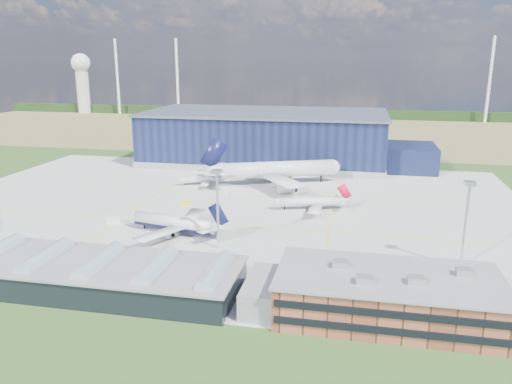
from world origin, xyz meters
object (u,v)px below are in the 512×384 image
at_px(ops_building, 387,296).
at_px(car_a, 237,276).
at_px(hangar, 271,140).
at_px(gse_tug_a, 186,203).
at_px(car_b, 135,267).
at_px(light_mast_east, 467,211).
at_px(airliner_navy, 173,216).
at_px(gse_cart_b, 264,176).
at_px(gse_tug_b, 148,265).
at_px(light_mast_center, 217,196).
at_px(gse_cart_a, 227,192).
at_px(gse_tug_c, 290,176).
at_px(gse_van_a, 114,220).
at_px(airliner_regional, 202,176).
at_px(airliner_red, 309,197).
at_px(airliner_widebody, 278,161).

bearing_deg(ops_building, car_a, 161.16).
height_order(hangar, gse_tug_a, hangar).
bearing_deg(gse_tug_a, car_b, -69.43).
height_order(light_mast_east, airliner_navy, light_mast_east).
relative_size(hangar, gse_cart_b, 50.77).
height_order(ops_building, gse_tug_b, ops_building).
xyz_separation_m(ops_building, car_a, (-35.18, 12.00, -4.21)).
height_order(light_mast_center, gse_cart_a, light_mast_center).
bearing_deg(airliner_navy, car_a, 146.76).
bearing_deg(gse_tug_c, gse_van_a, -133.67).
height_order(gse_tug_a, car_a, gse_tug_a).
distance_m(airliner_regional, gse_tug_c, 41.26).
bearing_deg(gse_cart_b, gse_tug_b, -136.67).
height_order(airliner_regional, gse_van_a, airliner_regional).
height_order(airliner_navy, gse_tug_a, airliner_navy).
bearing_deg(gse_cart_b, ops_building, -108.56).
distance_m(airliner_red, gse_tug_b, 69.10).
xyz_separation_m(airliner_widebody, gse_tug_c, (3.54, 14.34, -9.50)).
height_order(airliner_regional, gse_cart_b, airliner_regional).
height_order(gse_tug_a, gse_cart_a, gse_tug_a).
relative_size(hangar, gse_tug_b, 54.08).
xyz_separation_m(gse_cart_b, car_a, (13.59, -107.14, -0.04)).
distance_m(light_mast_east, airliner_red, 62.11).
bearing_deg(gse_cart_a, airliner_widebody, 48.83).
height_order(airliner_widebody, airliner_regional, airliner_widebody).
relative_size(airliner_navy, airliner_regional, 1.54).
bearing_deg(light_mast_center, gse_van_a, 159.53).
relative_size(gse_tug_a, gse_cart_a, 1.22).
bearing_deg(ops_building, gse_cart_b, 112.26).
height_order(light_mast_east, gse_van_a, light_mast_east).
relative_size(gse_tug_b, gse_tug_c, 0.96).
bearing_deg(gse_cart_a, airliner_navy, -92.82).
distance_m(ops_building, gse_tug_c, 127.62).
bearing_deg(car_b, ops_building, -121.62).
xyz_separation_m(airliner_red, gse_van_a, (-61.13, -28.07, -3.49)).
bearing_deg(gse_tug_a, car_a, -45.66).
distance_m(airliner_navy, airliner_widebody, 71.70).
relative_size(airliner_navy, car_a, 10.41).
bearing_deg(light_mast_east, car_b, -167.63).
bearing_deg(gse_van_a, light_mast_center, -112.17).
bearing_deg(gse_tug_c, light_mast_east, -70.17).
relative_size(airliner_regional, gse_cart_b, 8.10).
height_order(hangar, gse_tug_b, hangar).
xyz_separation_m(light_mast_east, gse_tug_c, (-57.19, 92.00, -14.82)).
bearing_deg(light_mast_center, hangar, 93.30).
bearing_deg(gse_cart_a, airliner_regional, 141.57).
bearing_deg(gse_cart_a, gse_van_a, -119.79).
distance_m(light_mast_center, gse_tug_b, 26.22).
height_order(hangar, light_mast_center, hangar).
relative_size(gse_tug_c, car_b, 0.69).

